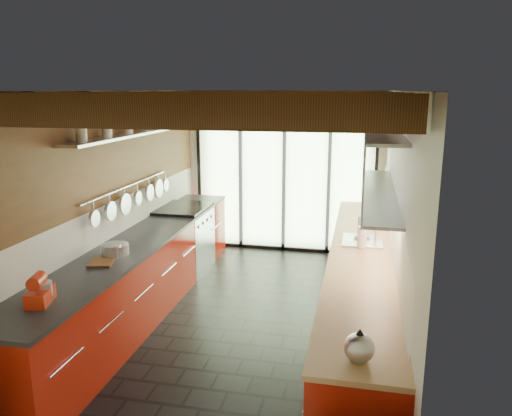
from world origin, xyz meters
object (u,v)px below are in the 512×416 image
at_px(stand_mixer, 40,291).
at_px(paper_towel, 362,237).
at_px(kettle, 359,346).
at_px(soap_bottle, 363,219).
at_px(bowl, 362,236).

distance_m(stand_mixer, paper_towel, 3.26).
bearing_deg(kettle, soap_bottle, 90.00).
distance_m(kettle, bowl, 2.77).
xyz_separation_m(kettle, soap_bottle, (0.00, 3.28, -0.00)).
bearing_deg(soap_bottle, paper_towel, -90.00).
height_order(stand_mixer, bowl, stand_mixer).
distance_m(paper_towel, bowl, 0.37).
relative_size(kettle, bowl, 1.30).
xyz_separation_m(soap_bottle, bowl, (0.00, -0.52, -0.08)).
bearing_deg(kettle, stand_mixer, 171.80).
height_order(soap_bottle, bowl, soap_bottle).
xyz_separation_m(paper_towel, soap_bottle, (0.00, 0.88, -0.02)).
bearing_deg(bowl, soap_bottle, 90.00).
bearing_deg(soap_bottle, stand_mixer, -131.04).
relative_size(paper_towel, bowl, 1.46).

